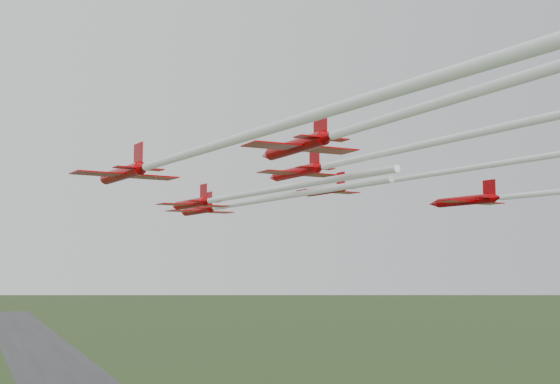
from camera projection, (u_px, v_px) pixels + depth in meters
name	position (u px, v px, depth m)	size (l,w,h in m)	color
jet_lead	(230.00, 205.00, 93.42)	(10.00, 52.30, 2.95)	#9D0004
jet_row2_left	(224.00, 198.00, 76.28)	(8.92, 43.35, 2.56)	#9D0004
jet_row2_right	(369.00, 184.00, 86.98)	(8.96, 45.83, 2.63)	#9D0004
jet_row3_left	(200.00, 150.00, 52.40)	(13.58, 66.71, 2.96)	#9D0004
jet_row3_mid	(352.00, 160.00, 69.21)	(9.61, 51.27, 2.84)	#9D0004
jet_row3_right	(537.00, 194.00, 78.16)	(10.44, 50.18, 2.82)	#9D0004
jet_row4_left	(434.00, 104.00, 40.70)	(9.28, 65.42, 2.76)	#9D0004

